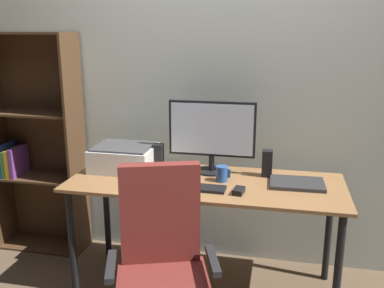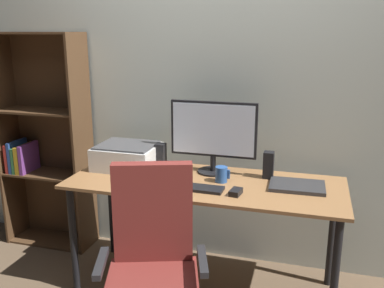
{
  "view_description": "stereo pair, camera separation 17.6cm",
  "coord_description": "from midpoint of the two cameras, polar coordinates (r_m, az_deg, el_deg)",
  "views": [
    {
      "loc": [
        0.44,
        -2.44,
        1.64
      ],
      "look_at": [
        -0.09,
        0.02,
        0.97
      ],
      "focal_mm": 39.79,
      "sensor_mm": 36.0,
      "label": 1
    },
    {
      "loc": [
        0.61,
        -2.39,
        1.64
      ],
      "look_at": [
        -0.09,
        0.02,
        0.97
      ],
      "focal_mm": 39.79,
      "sensor_mm": 36.0,
      "label": 2
    }
  ],
  "objects": [
    {
      "name": "printer",
      "position": [
        2.89,
        -10.8,
        -1.78
      ],
      "size": [
        0.4,
        0.34,
        0.16
      ],
      "color": "silver",
      "rests_on": "desk"
    },
    {
      "name": "laptop",
      "position": [
        2.62,
        12.02,
        -5.2
      ],
      "size": [
        0.33,
        0.24,
        0.02
      ],
      "primitive_type": "cube",
      "rotation": [
        0.0,
        0.0,
        0.03
      ],
      "color": "#2D2D30",
      "rests_on": "desk"
    },
    {
      "name": "bookshelf",
      "position": [
        3.42,
        -21.66,
        -0.33
      ],
      "size": [
        0.67,
        0.28,
        1.63
      ],
      "color": "#4C331E",
      "rests_on": "ground"
    },
    {
      "name": "ground_plane",
      "position": [
        2.96,
        -0.13,
        -18.58
      ],
      "size": [
        12.0,
        12.0,
        0.0
      ],
      "primitive_type": "plane",
      "color": "brown"
    },
    {
      "name": "desk",
      "position": [
        2.66,
        -0.14,
        -6.74
      ],
      "size": [
        1.69,
        0.65,
        0.74
      ],
      "color": "olive",
      "rests_on": "ground"
    },
    {
      "name": "keyboard",
      "position": [
        2.49,
        -0.9,
        -5.93
      ],
      "size": [
        0.29,
        0.12,
        0.02
      ],
      "primitive_type": "cube",
      "rotation": [
        0.0,
        0.0,
        -0.03
      ],
      "color": "black",
      "rests_on": "desk"
    },
    {
      "name": "mouse",
      "position": [
        2.44,
        4.21,
        -6.31
      ],
      "size": [
        0.07,
        0.1,
        0.03
      ],
      "primitive_type": "cube",
      "rotation": [
        0.0,
        0.0,
        -0.15
      ],
      "color": "black",
      "rests_on": "desk"
    },
    {
      "name": "coffee_mug",
      "position": [
        2.62,
        2.1,
        -4.02
      ],
      "size": [
        0.09,
        0.07,
        0.1
      ],
      "color": "#285193",
      "rests_on": "desk"
    },
    {
      "name": "monitor",
      "position": [
        2.72,
        0.82,
        1.56
      ],
      "size": [
        0.56,
        0.2,
        0.47
      ],
      "color": "black",
      "rests_on": "desk"
    },
    {
      "name": "back_wall",
      "position": [
        2.98,
        1.9,
        8.43
      ],
      "size": [
        6.4,
        0.1,
        2.6
      ],
      "primitive_type": "cube",
      "color": "beige",
      "rests_on": "ground"
    },
    {
      "name": "paper_sheet",
      "position": [
        2.55,
        -7.29,
        -5.8
      ],
      "size": [
        0.25,
        0.32,
        0.0
      ],
      "primitive_type": "cube",
      "rotation": [
        0.0,
        0.0,
        -0.14
      ],
      "color": "white",
      "rests_on": "desk"
    },
    {
      "name": "office_chair",
      "position": [
        2.2,
        -6.39,
        -17.61
      ],
      "size": [
        0.58,
        0.58,
        1.01
      ],
      "rotation": [
        0.0,
        0.0,
        0.33
      ],
      "color": "#232326",
      "rests_on": "ground"
    },
    {
      "name": "speaker_left",
      "position": [
        2.85,
        -6.31,
        -1.7
      ],
      "size": [
        0.06,
        0.07,
        0.17
      ],
      "primitive_type": "cube",
      "color": "black",
      "rests_on": "desk"
    },
    {
      "name": "speaker_right",
      "position": [
        2.72,
        8.22,
        -2.6
      ],
      "size": [
        0.06,
        0.07,
        0.17
      ],
      "primitive_type": "cube",
      "color": "black",
      "rests_on": "desk"
    }
  ]
}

